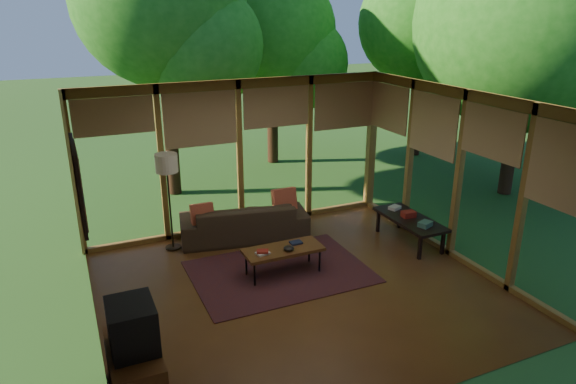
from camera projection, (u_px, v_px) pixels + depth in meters
name	position (u px, v px, depth m)	size (l,w,h in m)	color
floor	(299.00, 289.00, 7.42)	(5.50, 5.50, 0.00)	brown
ceiling	(301.00, 102.00, 6.51)	(5.50, 5.50, 0.00)	silver
wall_left	(84.00, 236.00, 5.90)	(0.04, 5.00, 2.70)	beige
wall_front	(414.00, 287.00, 4.81)	(5.50, 0.04, 2.70)	beige
window_wall_back	(240.00, 156.00, 9.11)	(5.50, 0.12, 2.70)	olive
window_wall_right	(459.00, 176.00, 8.02)	(0.12, 5.00, 2.70)	olive
exterior_lawn	(412.00, 129.00, 17.38)	(40.00, 40.00, 0.00)	#26541F
tree_nw	(160.00, 0.00, 10.03)	(3.42, 3.42, 5.71)	#331E12
tree_ne	(270.00, 33.00, 12.64)	(3.24, 3.24, 4.89)	#331E12
tree_se	(525.00, 23.00, 10.07)	(4.35, 4.35, 5.75)	#331E12
tree_far	(419.00, 24.00, 13.10)	(3.10, 3.10, 5.04)	#331E12
rug	(280.00, 272.00, 7.89)	(2.64, 1.87, 0.01)	maroon
sofa	(244.00, 221.00, 8.98)	(2.19, 0.86, 0.64)	#37291B
pillow_left	(202.00, 215.00, 8.56)	(0.38, 0.13, 0.38)	maroon
pillow_right	(284.00, 201.00, 9.13)	(0.43, 0.14, 0.43)	maroon
ct_book_lower	(263.00, 253.00, 7.52)	(0.19, 0.14, 0.03)	beige
ct_book_upper	(263.00, 251.00, 7.51)	(0.17, 0.13, 0.03)	maroon
ct_book_side	(296.00, 243.00, 7.86)	(0.18, 0.14, 0.03)	black
ct_bowl	(289.00, 248.00, 7.62)	(0.16, 0.16, 0.07)	black
media_cabinet	(136.00, 373.00, 5.25)	(0.50, 1.00, 0.60)	#5B3419
television	(132.00, 326.00, 5.08)	(0.45, 0.55, 0.50)	black
console_book_a	(425.00, 224.00, 8.39)	(0.22, 0.16, 0.08)	#386254
console_book_b	(408.00, 214.00, 8.78)	(0.22, 0.16, 0.10)	maroon
console_book_c	(395.00, 208.00, 9.13)	(0.20, 0.15, 0.06)	beige
floor_lamp	(167.00, 169.00, 8.21)	(0.36, 0.36, 1.65)	black
coffee_table	(283.00, 250.00, 7.71)	(1.20, 0.50, 0.43)	#5B3419
side_console	(410.00, 220.00, 8.77)	(0.60, 1.40, 0.46)	black
wall_painting	(79.00, 184.00, 7.05)	(0.06, 1.35, 1.15)	black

